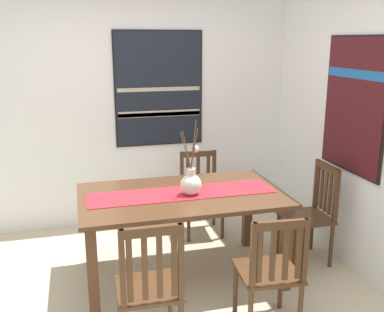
% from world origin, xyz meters
% --- Properties ---
extents(ground_plane, '(6.40, 6.40, 0.03)m').
position_xyz_m(ground_plane, '(0.00, 0.00, -0.01)').
color(ground_plane, beige).
extents(wall_back, '(6.40, 0.12, 2.70)m').
position_xyz_m(wall_back, '(0.00, 1.86, 1.35)').
color(wall_back, white).
rests_on(wall_back, ground_plane).
extents(dining_table, '(1.71, 1.01, 0.77)m').
position_xyz_m(dining_table, '(0.27, 0.45, 0.66)').
color(dining_table, '#51331E').
rests_on(dining_table, ground_plane).
extents(table_runner, '(1.57, 0.36, 0.01)m').
position_xyz_m(table_runner, '(0.27, 0.45, 0.77)').
color(table_runner, '#B7232D').
rests_on(table_runner, dining_table).
extents(centerpiece_vase, '(0.18, 0.17, 0.64)m').
position_xyz_m(centerpiece_vase, '(0.34, 0.39, 0.88)').
color(centerpiece_vase, silver).
rests_on(centerpiece_vase, dining_table).
extents(chair_0, '(0.43, 0.43, 0.95)m').
position_xyz_m(chair_0, '(-0.16, -0.45, 0.49)').
color(chair_0, '#4C301C').
rests_on(chair_0, ground_plane).
extents(chair_1, '(0.43, 0.43, 0.93)m').
position_xyz_m(chair_1, '(1.51, 0.44, 0.48)').
color(chair_1, '#4C301C').
rests_on(chair_1, ground_plane).
extents(chair_2, '(0.44, 0.44, 0.86)m').
position_xyz_m(chair_2, '(0.69, 1.33, 0.45)').
color(chair_2, '#4C301C').
rests_on(chair_2, ground_plane).
extents(chair_3, '(0.45, 0.45, 0.90)m').
position_xyz_m(chair_3, '(0.69, -0.44, 0.47)').
color(chair_3, '#4C301C').
rests_on(chair_3, ground_plane).
extents(painting_on_back_wall, '(0.97, 0.05, 1.24)m').
position_xyz_m(painting_on_back_wall, '(0.34, 1.79, 1.50)').
color(painting_on_back_wall, black).
extents(painting_on_side_wall, '(0.05, 0.86, 1.18)m').
position_xyz_m(painting_on_side_wall, '(1.79, 0.36, 1.47)').
color(painting_on_side_wall, black).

